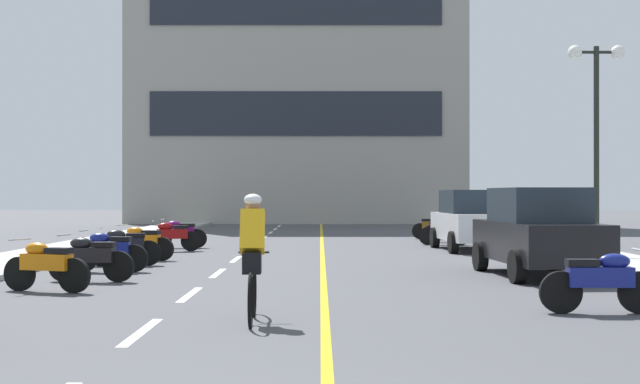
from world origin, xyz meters
TOP-DOWN VIEW (x-y plane):
  - ground_plane at (0.00, 21.00)m, footprint 140.00×140.00m
  - curb_left at (-7.20, 24.00)m, footprint 2.40×72.00m
  - curb_right at (7.20, 24.00)m, footprint 2.40×72.00m
  - lane_dash_1 at (-2.00, 6.00)m, footprint 0.14×2.20m
  - lane_dash_2 at (-2.00, 10.00)m, footprint 0.14×2.20m
  - lane_dash_3 at (-2.00, 14.00)m, footprint 0.14×2.20m
  - lane_dash_4 at (-2.00, 18.00)m, footprint 0.14×2.20m
  - lane_dash_5 at (-2.00, 22.00)m, footprint 0.14×2.20m
  - lane_dash_6 at (-2.00, 26.00)m, footprint 0.14×2.20m
  - lane_dash_7 at (-2.00, 30.00)m, footprint 0.14×2.20m
  - lane_dash_8 at (-2.00, 34.00)m, footprint 0.14×2.20m
  - lane_dash_9 at (-2.00, 38.00)m, footprint 0.14×2.20m
  - lane_dash_10 at (-2.00, 42.00)m, footprint 0.14×2.20m
  - lane_dash_11 at (-2.00, 46.00)m, footprint 0.14×2.20m
  - centre_line_yellow at (0.25, 24.00)m, footprint 0.12×66.00m
  - office_building at (-1.19, 48.43)m, footprint 19.72×6.98m
  - street_lamp_mid at (7.26, 17.72)m, footprint 1.46×0.36m
  - parked_car_near at (4.66, 13.26)m, footprint 2.15×4.30m
  - parked_car_mid at (4.74, 21.68)m, footprint 2.11×4.29m
  - motorcycle_2 at (4.14, 7.63)m, footprint 1.70×0.60m
  - motorcycle_3 at (-4.54, 10.39)m, footprint 1.65×0.77m
  - motorcycle_4 at (-4.23, 12.14)m, footprint 1.70×0.60m
  - motorcycle_5 at (-4.40, 14.25)m, footprint 1.70×0.60m
  - motorcycle_6 at (-4.42, 15.88)m, footprint 1.69×0.61m
  - motorcycle_7 at (-4.37, 17.64)m, footprint 1.68×0.66m
  - motorcycle_8 at (-4.20, 21.15)m, footprint 1.68×0.64m
  - motorcycle_9 at (-4.24, 22.84)m, footprint 1.70×0.60m
  - motorcycle_10 at (4.33, 24.43)m, footprint 1.68×0.64m
  - motorcycle_11 at (4.60, 26.21)m, footprint 1.69×0.60m
  - motorcycle_12 at (4.51, 28.29)m, footprint 1.66×0.74m
  - cyclist_rider at (-0.71, 6.86)m, footprint 0.42×1.77m

SIDE VIEW (x-z plane):
  - ground_plane at x=0.00m, z-range 0.00..0.00m
  - lane_dash_1 at x=-2.00m, z-range 0.00..0.01m
  - lane_dash_2 at x=-2.00m, z-range 0.00..0.01m
  - lane_dash_3 at x=-2.00m, z-range 0.00..0.01m
  - lane_dash_4 at x=-2.00m, z-range 0.00..0.01m
  - lane_dash_5 at x=-2.00m, z-range 0.00..0.01m
  - lane_dash_6 at x=-2.00m, z-range 0.00..0.01m
  - lane_dash_7 at x=-2.00m, z-range 0.00..0.01m
  - lane_dash_8 at x=-2.00m, z-range 0.00..0.01m
  - lane_dash_9 at x=-2.00m, z-range 0.00..0.01m
  - lane_dash_10 at x=-2.00m, z-range 0.00..0.01m
  - lane_dash_11 at x=-2.00m, z-range 0.00..0.01m
  - centre_line_yellow at x=0.25m, z-range 0.00..0.01m
  - curb_left at x=-7.20m, z-range 0.00..0.12m
  - curb_right at x=7.20m, z-range 0.00..0.12m
  - motorcycle_2 at x=4.14m, z-range 0.01..0.93m
  - motorcycle_3 at x=-4.54m, z-range 0.01..0.93m
  - motorcycle_4 at x=-4.23m, z-range 0.01..0.93m
  - motorcycle_5 at x=-4.40m, z-range 0.01..0.93m
  - motorcycle_6 at x=-4.42m, z-range 0.01..0.93m
  - motorcycle_7 at x=-4.37m, z-range 0.01..0.93m
  - motorcycle_8 at x=-4.20m, z-range 0.01..0.93m
  - motorcycle_9 at x=-4.24m, z-range 0.01..0.93m
  - motorcycle_10 at x=4.33m, z-range 0.01..0.93m
  - motorcycle_11 at x=4.60m, z-range 0.01..0.93m
  - motorcycle_12 at x=4.51m, z-range 0.01..0.93m
  - cyclist_rider at x=-0.71m, z-range 0.03..1.74m
  - parked_car_near at x=4.66m, z-range 0.01..1.83m
  - parked_car_mid at x=4.74m, z-range 0.01..1.83m
  - street_lamp_mid at x=7.26m, z-range 1.34..6.73m
  - office_building at x=-1.19m, z-range 0.00..20.94m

